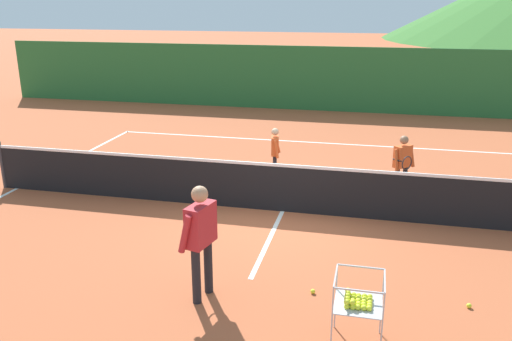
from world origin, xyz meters
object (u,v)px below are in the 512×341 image
(tennis_net, at_px, (283,187))
(instructor, at_px, (201,232))
(tennis_ball_0, at_px, (313,291))
(student_1, at_px, (403,161))
(ball_cart, at_px, (357,301))
(student_0, at_px, (275,149))
(tennis_ball_3, at_px, (194,234))
(tennis_ball_1, at_px, (469,306))

(tennis_net, bearing_deg, instructor, -99.24)
(tennis_net, xyz_separation_m, tennis_ball_0, (0.95, -2.91, -0.47))
(instructor, xyz_separation_m, tennis_ball_0, (1.50, 0.42, -0.95))
(tennis_net, xyz_separation_m, student_1, (2.27, 1.36, 0.29))
(ball_cart, bearing_deg, student_1, 82.63)
(student_0, bearing_deg, tennis_ball_3, -103.37)
(tennis_net, distance_m, tennis_ball_3, 2.03)
(student_1, height_order, ball_cart, student_1)
(instructor, height_order, tennis_ball_0, instructor)
(instructor, height_order, ball_cart, instructor)
(tennis_ball_0, bearing_deg, ball_cart, -58.49)
(tennis_net, xyz_separation_m, instructor, (-0.54, -3.33, 0.49))
(student_0, relative_size, tennis_ball_3, 17.88)
(student_1, bearing_deg, tennis_net, -149.00)
(student_0, height_order, tennis_ball_1, student_0)
(ball_cart, xyz_separation_m, tennis_ball_0, (-0.63, 1.03, -0.55))
(instructor, xyz_separation_m, tennis_ball_3, (-0.77, 1.85, -0.95))
(tennis_ball_0, distance_m, tennis_ball_1, 2.10)
(tennis_ball_3, bearing_deg, tennis_ball_0, -32.38)
(student_1, height_order, tennis_ball_3, student_1)
(tennis_net, height_order, tennis_ball_3, tennis_net)
(tennis_ball_0, bearing_deg, tennis_ball_1, 2.84)
(student_0, bearing_deg, tennis_ball_0, -72.89)
(tennis_ball_0, relative_size, tennis_ball_3, 1.00)
(student_1, bearing_deg, instructor, -120.93)
(tennis_ball_0, xyz_separation_m, tennis_ball_1, (2.10, 0.10, 0.00))
(ball_cart, relative_size, tennis_ball_0, 13.22)
(tennis_ball_1, distance_m, tennis_ball_3, 4.56)
(ball_cart, distance_m, tennis_ball_1, 1.94)
(tennis_net, bearing_deg, student_1, 31.00)
(student_1, distance_m, tennis_ball_3, 4.63)
(tennis_net, bearing_deg, ball_cart, -68.08)
(tennis_ball_1, bearing_deg, ball_cart, -142.45)
(ball_cart, bearing_deg, student_0, 109.89)
(tennis_net, bearing_deg, tennis_ball_3, -131.69)
(tennis_ball_3, bearing_deg, student_0, 76.63)
(tennis_net, xyz_separation_m, student_0, (-0.52, 1.87, 0.23))
(tennis_net, relative_size, instructor, 7.63)
(student_0, relative_size, tennis_ball_0, 17.88)
(tennis_net, xyz_separation_m, tennis_ball_3, (-1.31, -1.47, -0.47))
(tennis_ball_3, bearing_deg, tennis_ball_1, -16.97)
(student_0, bearing_deg, ball_cart, -70.11)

